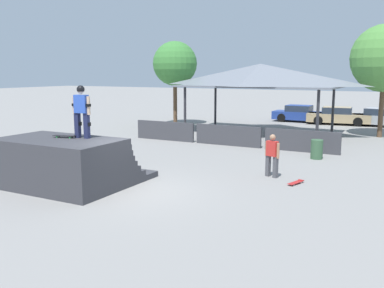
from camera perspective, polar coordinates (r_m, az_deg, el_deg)
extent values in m
plane|color=gray|center=(13.90, -8.05, -6.30)|extent=(160.00, 160.00, 0.00)
cube|color=#38383D|center=(15.46, -14.97, -4.53)|extent=(4.07, 4.00, 0.20)
cube|color=#38383D|center=(15.13, -16.01, -4.08)|extent=(4.07, 3.21, 0.20)
cube|color=#38383D|center=(14.99, -16.43, -3.44)|extent=(4.07, 2.92, 0.20)
cube|color=#38383D|center=(14.88, -16.73, -2.74)|extent=(4.07, 2.73, 0.20)
cube|color=#38383D|center=(14.79, -16.96, -2.02)|extent=(4.07, 2.59, 0.20)
cube|color=#38383D|center=(14.72, -17.13, -1.28)|extent=(4.07, 2.49, 0.20)
cube|color=#38383D|center=(14.66, -17.26, -0.52)|extent=(4.07, 2.42, 0.20)
cube|color=#38383D|center=(14.61, -17.36, 0.26)|extent=(4.07, 2.38, 0.20)
cylinder|color=silver|center=(15.44, -14.27, 1.13)|extent=(3.99, 0.07, 0.07)
cube|color=#1E2347|center=(14.41, -13.86, 2.37)|extent=(0.17, 0.17, 0.83)
cube|color=black|center=(14.42, -13.79, 2.58)|extent=(0.21, 0.16, 0.12)
cube|color=#1E2347|center=(14.62, -15.01, 2.43)|extent=(0.17, 0.17, 0.83)
cube|color=black|center=(14.64, -14.94, 2.63)|extent=(0.21, 0.16, 0.12)
cube|color=blue|center=(14.45, -14.55, 5.20)|extent=(0.47, 0.27, 0.59)
cylinder|color=beige|center=(14.28, -13.64, 5.00)|extent=(0.12, 0.12, 0.59)
cylinder|color=black|center=(14.28, -13.64, 5.05)|extent=(0.18, 0.18, 0.09)
cylinder|color=beige|center=(14.62, -15.43, 5.02)|extent=(0.12, 0.12, 0.59)
cylinder|color=black|center=(14.62, -15.43, 5.07)|extent=(0.18, 0.18, 0.09)
sphere|color=beige|center=(14.42, -14.63, 6.96)|extent=(0.23, 0.23, 0.23)
sphere|color=black|center=(14.42, -14.63, 7.07)|extent=(0.26, 0.26, 0.26)
cylinder|color=green|center=(14.75, -15.68, 0.92)|extent=(0.06, 0.04, 0.05)
cylinder|color=green|center=(14.63, -15.97, 0.84)|extent=(0.06, 0.04, 0.05)
cylinder|color=green|center=(15.01, -17.29, 0.99)|extent=(0.06, 0.04, 0.05)
cylinder|color=green|center=(14.89, -17.58, 0.91)|extent=(0.06, 0.04, 0.05)
cube|color=black|center=(14.81, -16.64, 1.05)|extent=(0.82, 0.36, 0.02)
cube|color=black|center=(14.62, -15.44, 1.07)|extent=(0.14, 0.22, 0.02)
cube|color=#4C4C51|center=(15.94, 10.11, -2.87)|extent=(0.19, 0.19, 0.78)
cube|color=#4C4C51|center=(15.73, 11.07, -3.06)|extent=(0.19, 0.19, 0.78)
cube|color=red|center=(15.71, 10.66, -0.60)|extent=(0.47, 0.35, 0.55)
cylinder|color=#A87A5B|center=(15.88, 9.92, -0.63)|extent=(0.13, 0.13, 0.55)
cylinder|color=#A87A5B|center=(15.55, 11.40, -0.89)|extent=(0.13, 0.13, 0.55)
sphere|color=#A87A5B|center=(15.64, 10.71, 0.89)|extent=(0.21, 0.21, 0.21)
cylinder|color=silver|center=(15.31, 13.88, -4.91)|extent=(0.04, 0.06, 0.05)
cylinder|color=silver|center=(15.24, 14.34, -4.99)|extent=(0.04, 0.06, 0.05)
cylinder|color=silver|center=(14.91, 12.94, -5.26)|extent=(0.04, 0.06, 0.05)
cylinder|color=silver|center=(14.84, 13.40, -5.35)|extent=(0.04, 0.06, 0.05)
cube|color=#B22323|center=(15.07, 13.65, -5.00)|extent=(0.41, 0.80, 0.02)
cube|color=#B22323|center=(15.36, 14.34, -4.68)|extent=(0.22, 0.14, 0.02)
cube|color=#3D3D42|center=(24.04, -3.62, 1.77)|extent=(3.61, 0.12, 1.05)
cube|color=#3D3D42|center=(22.29, 4.81, 1.13)|extent=(3.61, 0.12, 1.05)
cube|color=#3D3D42|center=(21.09, 14.43, 0.38)|extent=(3.61, 0.12, 1.05)
cylinder|color=#2D2D33|center=(26.56, -0.94, 4.51)|extent=(0.16, 0.16, 2.88)
cylinder|color=#2D2D33|center=(23.73, 16.41, 3.52)|extent=(0.16, 0.16, 2.88)
cylinder|color=#2D2D33|center=(30.52, 3.14, 5.16)|extent=(0.16, 0.16, 2.88)
cylinder|color=#2D2D33|center=(28.09, 18.28, 4.31)|extent=(0.16, 0.16, 2.88)
cube|color=slate|center=(26.86, 9.03, 7.64)|extent=(9.50, 5.24, 0.10)
pyramid|color=slate|center=(26.84, 9.07, 9.13)|extent=(9.31, 5.14, 1.30)
cylinder|color=brown|center=(27.30, 23.91, 4.14)|extent=(0.28, 0.28, 3.17)
cylinder|color=brown|center=(30.86, -2.26, 5.56)|extent=(0.28, 0.28, 3.25)
sphere|color=#3D7F38|center=(30.79, -2.29, 10.67)|extent=(3.13, 3.13, 3.13)
cylinder|color=#385B3D|center=(19.57, 16.30, -0.69)|extent=(0.52, 0.52, 0.85)
cube|color=navy|center=(33.95, 14.22, 3.70)|extent=(4.06, 1.70, 0.62)
cube|color=#283342|center=(33.93, 14.08, 4.62)|extent=(1.89, 1.41, 0.46)
cube|color=navy|center=(33.91, 14.10, 5.00)|extent=(1.81, 1.37, 0.04)
cylinder|color=black|center=(34.39, 16.51, 3.40)|extent=(0.64, 0.21, 0.64)
cylinder|color=black|center=(32.96, 15.94, 3.17)|extent=(0.64, 0.21, 0.64)
cylinder|color=black|center=(35.00, 12.58, 3.66)|extent=(0.64, 0.21, 0.64)
cylinder|color=black|center=(33.60, 11.85, 3.45)|extent=(0.64, 0.21, 0.64)
cube|color=tan|center=(33.05, 18.93, 3.33)|extent=(4.58, 2.21, 0.62)
cube|color=#283342|center=(33.00, 18.78, 4.27)|extent=(2.20, 1.66, 0.46)
cube|color=tan|center=(32.98, 18.80, 4.66)|extent=(2.10, 1.61, 0.04)
cylinder|color=black|center=(33.81, 21.25, 3.04)|extent=(0.66, 0.28, 0.64)
cylinder|color=black|center=(32.27, 21.24, 2.76)|extent=(0.66, 0.28, 0.64)
cylinder|color=black|center=(33.91, 16.70, 3.31)|extent=(0.66, 0.28, 0.64)
cylinder|color=black|center=(32.38, 16.47, 3.04)|extent=(0.66, 0.28, 0.64)
cube|color=#A8AAAF|center=(32.96, 23.94, 3.00)|extent=(4.31, 2.43, 0.62)
cube|color=#283342|center=(32.94, 23.83, 3.95)|extent=(2.11, 1.76, 0.46)
cube|color=#A8AAAF|center=(32.92, 23.85, 4.35)|extent=(2.02, 1.71, 0.04)
cylinder|color=black|center=(34.06, 22.25, 3.02)|extent=(0.67, 0.31, 0.64)
cylinder|color=black|center=(32.56, 21.46, 2.80)|extent=(0.67, 0.31, 0.64)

